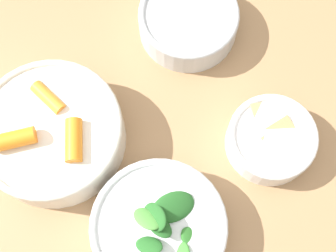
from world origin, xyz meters
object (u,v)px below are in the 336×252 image
object	(u,v)px
bowl_beans_hotdog	(188,21)
bowl_cookies	(271,139)
bowl_carrots	(52,133)
bowl_greens	(157,229)

from	to	relation	value
bowl_beans_hotdog	bowl_cookies	bearing A→B (deg)	-86.36
bowl_carrots	bowl_beans_hotdog	bearing A→B (deg)	16.29
bowl_carrots	bowl_greens	size ratio (longest dim) A/B	1.12
bowl_beans_hotdog	bowl_cookies	distance (m)	0.22
bowl_cookies	bowl_carrots	bearing A→B (deg)	151.57
bowl_greens	bowl_beans_hotdog	distance (m)	0.32
bowl_cookies	bowl_beans_hotdog	bearing A→B (deg)	93.64
bowl_carrots	bowl_greens	bearing A→B (deg)	-69.05
bowl_carrots	bowl_greens	xyz separation A→B (m)	(0.07, -0.18, -0.01)
bowl_carrots	bowl_beans_hotdog	size ratio (longest dim) A/B	1.31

